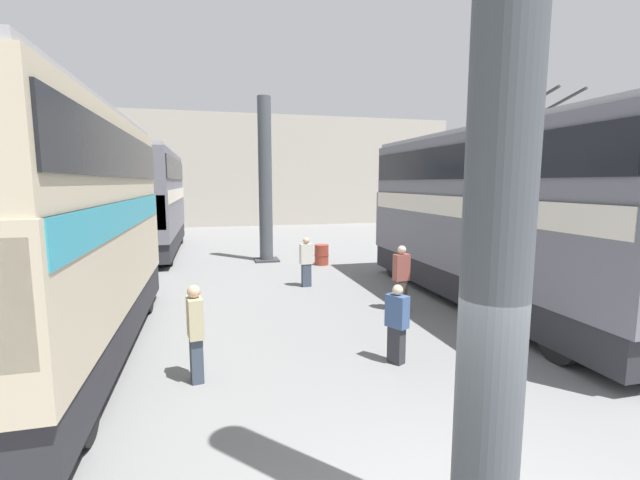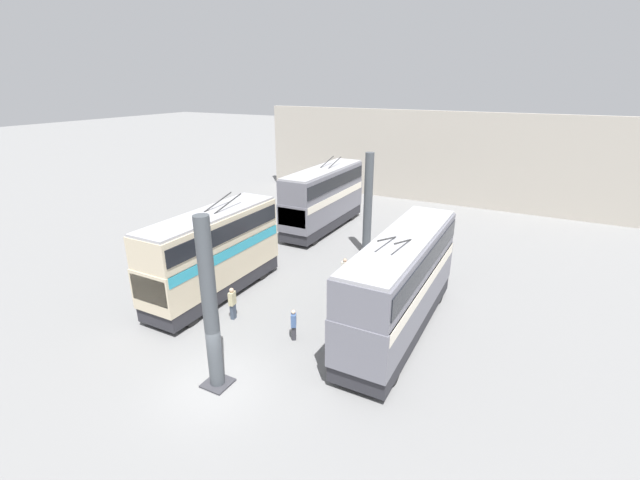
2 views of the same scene
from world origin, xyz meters
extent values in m
cube|color=#A8A093|center=(31.87, 0.00, 4.45)|extent=(0.50, 36.00, 8.89)
cylinder|color=#42474C|center=(0.04, 0.00, 3.58)|extent=(0.59, 0.59, 7.15)
cylinder|color=#42474C|center=(15.83, 0.00, 3.58)|extent=(0.59, 0.59, 7.15)
cube|color=#333338|center=(15.83, 0.00, 0.04)|extent=(1.06, 1.06, 0.08)
cylinder|color=black|center=(11.20, -6.24, 0.49)|extent=(0.97, 0.30, 0.97)
cylinder|color=black|center=(11.20, -4.14, 0.49)|extent=(0.97, 0.30, 0.97)
cylinder|color=black|center=(3.46, -4.14, 0.49)|extent=(0.97, 0.30, 0.97)
cube|color=#28282D|center=(7.23, -5.19, 0.65)|extent=(10.53, 2.45, 0.77)
cube|color=slate|center=(7.23, -5.19, 2.08)|extent=(10.74, 2.50, 2.09)
cube|color=silver|center=(7.23, -5.19, 2.85)|extent=(10.42, 2.54, 0.55)
cube|color=slate|center=(7.23, -5.19, 3.95)|extent=(10.64, 2.42, 1.66)
cube|color=black|center=(7.23, -5.19, 4.03)|extent=(10.31, 2.51, 0.91)
cube|color=#9E9EA3|center=(7.23, -5.19, 4.85)|extent=(10.53, 2.25, 0.14)
cube|color=black|center=(12.54, -5.19, 2.29)|extent=(0.12, 2.30, 1.34)
cylinder|color=#282828|center=(5.89, -5.54, 5.21)|extent=(2.35, 0.07, 0.65)
cylinder|color=#282828|center=(5.89, -4.84, 5.21)|extent=(2.35, 0.07, 0.65)
cylinder|color=black|center=(2.89, 4.14, 0.50)|extent=(0.99, 0.30, 0.99)
cylinder|color=black|center=(8.97, 4.14, 0.50)|extent=(0.99, 0.30, 0.99)
cylinder|color=black|center=(8.97, 6.24, 0.50)|extent=(0.99, 0.30, 0.99)
cube|color=#28282D|center=(6.03, 5.19, 0.66)|extent=(8.89, 2.45, 0.77)
cube|color=beige|center=(6.03, 5.19, 2.09)|extent=(9.08, 2.50, 2.10)
cube|color=teal|center=(6.03, 5.19, 2.87)|extent=(8.80, 2.54, 0.55)
cube|color=beige|center=(6.03, 5.19, 3.95)|extent=(8.98, 2.42, 1.62)
cube|color=black|center=(6.03, 5.19, 4.04)|extent=(8.71, 2.51, 0.89)
cube|color=#9E9EA3|center=(6.03, 5.19, 4.84)|extent=(8.89, 2.25, 0.14)
cylinder|color=#282828|center=(7.16, 4.84, 5.20)|extent=(2.35, 0.07, 0.65)
cylinder|color=#282828|center=(7.16, 5.54, 5.20)|extent=(2.35, 0.07, 0.65)
cylinder|color=black|center=(15.66, 4.14, 0.53)|extent=(1.07, 0.30, 1.07)
cylinder|color=black|center=(15.66, 6.24, 0.53)|extent=(1.07, 0.30, 1.07)
cylinder|color=black|center=(22.65, 4.14, 0.53)|extent=(1.07, 0.30, 1.07)
cylinder|color=black|center=(22.65, 6.24, 0.53)|extent=(1.07, 0.30, 1.07)
cube|color=#28282D|center=(19.26, 5.19, 0.69)|extent=(9.78, 2.45, 0.79)
cube|color=slate|center=(19.26, 5.19, 2.13)|extent=(9.98, 2.50, 2.09)
cube|color=silver|center=(19.26, 5.19, 2.90)|extent=(9.68, 2.54, 0.55)
cube|color=slate|center=(19.26, 5.19, 4.04)|extent=(9.88, 2.42, 1.72)
cube|color=black|center=(19.26, 5.19, 4.12)|extent=(9.58, 2.51, 0.95)
cube|color=#9E9EA3|center=(19.26, 5.19, 4.97)|extent=(9.78, 2.25, 0.14)
cube|color=black|center=(14.32, 5.19, 2.34)|extent=(0.12, 2.30, 1.34)
cylinder|color=#282828|center=(20.50, 4.84, 5.33)|extent=(2.35, 0.07, 0.65)
cylinder|color=#282828|center=(20.50, 5.54, 5.33)|extent=(2.35, 0.07, 0.65)
cube|color=#384251|center=(4.39, 2.68, 0.41)|extent=(0.33, 0.25, 0.81)
cube|color=tan|center=(4.39, 2.68, 1.16)|extent=(0.45, 0.31, 0.71)
sphere|color=tan|center=(4.39, 2.68, 1.63)|extent=(0.23, 0.23, 0.23)
cube|color=#384251|center=(10.71, -0.69, 0.39)|extent=(0.23, 0.32, 0.78)
cube|color=beige|center=(10.71, -0.69, 1.11)|extent=(0.28, 0.44, 0.68)
sphere|color=tan|center=(10.71, -0.69, 1.56)|extent=(0.22, 0.22, 0.22)
cube|color=#2D2D33|center=(4.26, -1.05, 0.36)|extent=(0.36, 0.32, 0.72)
cube|color=#3D5684|center=(4.26, -1.05, 1.04)|extent=(0.48, 0.41, 0.63)
sphere|color=beige|center=(4.26, -1.05, 1.46)|extent=(0.20, 0.20, 0.20)
cube|color=#473D33|center=(7.43, -2.62, 0.42)|extent=(0.24, 0.33, 0.84)
cube|color=#934C42|center=(7.43, -2.62, 1.20)|extent=(0.30, 0.45, 0.73)
sphere|color=beige|center=(7.43, -2.62, 1.68)|extent=(0.24, 0.24, 0.24)
cylinder|color=#933828|center=(14.30, -2.16, 0.43)|extent=(0.59, 0.59, 0.87)
cylinder|color=#933828|center=(14.30, -2.16, 0.43)|extent=(0.62, 0.62, 0.04)
camera|label=1|loc=(-3.08, 2.35, 3.49)|focal=24.00mm
camera|label=2|loc=(-10.54, -10.33, 11.53)|focal=24.00mm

